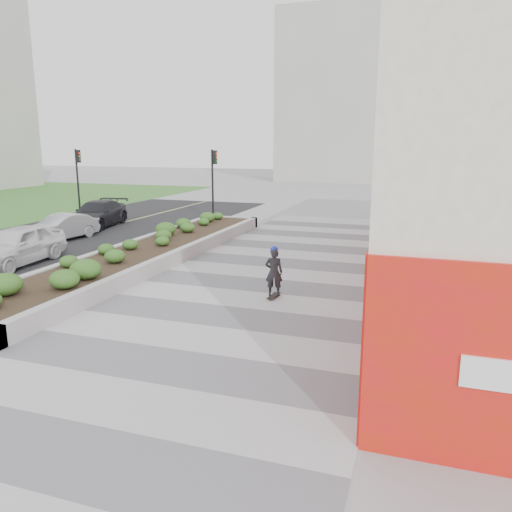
# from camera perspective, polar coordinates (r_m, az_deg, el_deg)

# --- Properties ---
(ground) EXTENTS (160.00, 160.00, 0.00)m
(ground) POSITION_cam_1_polar(r_m,az_deg,el_deg) (11.83, -6.24, -9.72)
(ground) COLOR gray
(ground) RESTS_ON ground
(walkway) EXTENTS (8.00, 36.00, 0.01)m
(walkway) POSITION_cam_1_polar(r_m,az_deg,el_deg) (14.43, -1.22, -5.45)
(walkway) COLOR #A8A8AD
(walkway) RESTS_ON ground
(building) EXTENTS (6.04, 24.08, 8.00)m
(building) POSITION_cam_1_polar(r_m,az_deg,el_deg) (19.02, 26.01, 9.85)
(building) COLOR beige
(building) RESTS_ON ground
(planter) EXTENTS (3.00, 18.00, 0.90)m
(planter) POSITION_cam_1_polar(r_m,az_deg,el_deg) (20.14, -12.14, 0.70)
(planter) COLOR #9E9EA0
(planter) RESTS_ON ground
(street) EXTENTS (10.00, 40.00, 0.00)m
(street) POSITION_cam_1_polar(r_m,az_deg,el_deg) (24.16, -25.48, 0.70)
(street) COLOR black
(street) RESTS_ON ground
(traffic_signal_near) EXTENTS (0.33, 0.28, 4.20)m
(traffic_signal_near) POSITION_cam_1_polar(r_m,az_deg,el_deg) (29.92, -4.88, 9.29)
(traffic_signal_near) COLOR black
(traffic_signal_near) RESTS_ON ground
(traffic_signal_far) EXTENTS (0.33, 0.28, 4.20)m
(traffic_signal_far) POSITION_cam_1_polar(r_m,az_deg,el_deg) (34.23, -19.68, 9.02)
(traffic_signal_far) COLOR black
(traffic_signal_far) RESTS_ON ground
(distant_bldg_north_l) EXTENTS (16.00, 12.00, 20.00)m
(distant_bldg_north_l) POSITION_cam_1_polar(r_m,az_deg,el_deg) (65.84, 10.64, 17.23)
(distant_bldg_north_l) COLOR #ADAAA3
(distant_bldg_north_l) RESTS_ON ground
(manhole_cover) EXTENTS (0.44, 0.44, 0.01)m
(manhole_cover) POSITION_cam_1_polar(r_m,az_deg,el_deg) (14.28, 0.67, -5.66)
(manhole_cover) COLOR #595654
(manhole_cover) RESTS_ON ground
(skateboarder) EXTENTS (0.59, 0.73, 1.59)m
(skateboarder) POSITION_cam_1_polar(r_m,az_deg,el_deg) (14.76, 2.06, -1.82)
(skateboarder) COLOR beige
(skateboarder) RESTS_ON ground
(car_white) EXTENTS (2.11, 4.51, 1.49)m
(car_white) POSITION_cam_1_polar(r_m,az_deg,el_deg) (20.96, -25.73, 1.10)
(car_white) COLOR white
(car_white) RESTS_ON ground
(car_silver) EXTENTS (1.82, 3.88, 1.23)m
(car_silver) POSITION_cam_1_polar(r_m,az_deg,el_deg) (25.56, -21.35, 3.06)
(car_silver) COLOR #B1B3B9
(car_silver) RESTS_ON ground
(car_dark) EXTENTS (2.80, 5.15, 1.42)m
(car_dark) POSITION_cam_1_polar(r_m,az_deg,el_deg) (29.14, -17.69, 4.60)
(car_dark) COLOR black
(car_dark) RESTS_ON ground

